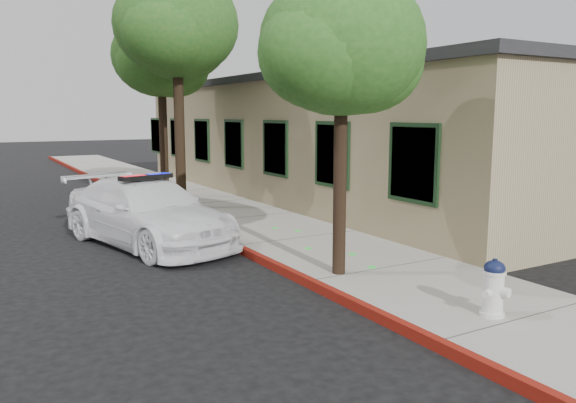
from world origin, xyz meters
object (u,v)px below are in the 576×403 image
Objects in this scene: street_tree_far at (162,60)px; fire_hydrant at (494,287)px; clapboard_building at (334,138)px; street_tree_mid at (176,30)px; police_car at (147,212)px; street_tree_near at (342,51)px.

fire_hydrant is at bearing -88.76° from street_tree_far.
street_tree_mid is (-5.99, -0.51, 3.27)m from clapboard_building.
street_tree_mid reaches higher than street_tree_far.
street_tree_near is at bearing -79.47° from police_car.
police_car is at bearing -111.53° from street_tree_far.
street_tree_near is 0.84× the size of street_tree_far.
street_tree_near is at bearing -123.99° from clapboard_building.
street_tree_far is (2.46, 6.24, 4.01)m from police_car.
street_tree_far is at bearing 161.10° from clapboard_building.
street_tree_far reaches higher than police_car.
clapboard_building reaches higher than fire_hydrant.
fire_hydrant is at bearing -77.58° from street_tree_near.
police_car is at bearing -119.18° from street_tree_mid.
clapboard_building is at bearing 56.01° from street_tree_near.
clapboard_building is 10.87m from street_tree_near.
clapboard_building is 3.00× the size of street_tree_mid.
police_car is at bearing 97.67° from fire_hydrant.
police_car is 0.90× the size of street_tree_far.
clapboard_building is 25.42× the size of fire_hydrant.
street_tree_mid is at bearing 90.06° from street_tree_near.
police_car is at bearing 115.01° from street_tree_near.
fire_hydrant is 4.52m from street_tree_near.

